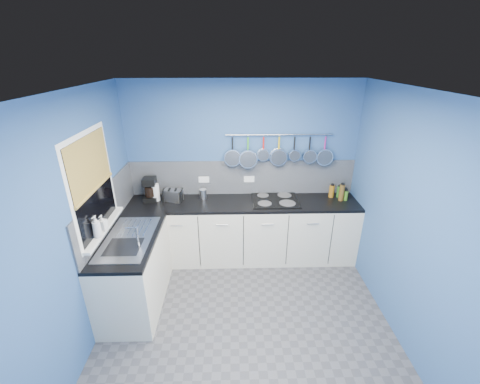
{
  "coord_description": "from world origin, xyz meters",
  "views": [
    {
      "loc": [
        -0.14,
        -2.69,
        2.78
      ],
      "look_at": [
        -0.05,
        0.75,
        1.25
      ],
      "focal_mm": 23.36,
      "sensor_mm": 36.0,
      "label": 1
    }
  ],
  "objects_px": {
    "paper_towel": "(156,192)",
    "coffee_maker": "(150,189)",
    "toaster": "(173,195)",
    "soap_bottle_a": "(96,227)",
    "soap_bottle_b": "(102,223)",
    "hob": "(275,199)",
    "canister": "(203,194)"
  },
  "relations": [
    {
      "from": "paper_towel",
      "to": "coffee_maker",
      "type": "height_order",
      "value": "coffee_maker"
    },
    {
      "from": "paper_towel",
      "to": "coffee_maker",
      "type": "relative_size",
      "value": 0.74
    },
    {
      "from": "hob",
      "to": "soap_bottle_b",
      "type": "bearing_deg",
      "value": -152.94
    },
    {
      "from": "soap_bottle_b",
      "to": "paper_towel",
      "type": "relative_size",
      "value": 0.71
    },
    {
      "from": "coffee_maker",
      "to": "toaster",
      "type": "height_order",
      "value": "coffee_maker"
    },
    {
      "from": "paper_towel",
      "to": "toaster",
      "type": "xyz_separation_m",
      "value": [
        0.24,
        -0.01,
        -0.04
      ]
    },
    {
      "from": "soap_bottle_a",
      "to": "toaster",
      "type": "xyz_separation_m",
      "value": [
        0.56,
        1.17,
        -0.19
      ]
    },
    {
      "from": "paper_towel",
      "to": "hob",
      "type": "relative_size",
      "value": 0.37
    },
    {
      "from": "soap_bottle_a",
      "to": "coffee_maker",
      "type": "bearing_deg",
      "value": 78.25
    },
    {
      "from": "paper_towel",
      "to": "soap_bottle_b",
      "type": "bearing_deg",
      "value": -107.16
    },
    {
      "from": "soap_bottle_a",
      "to": "canister",
      "type": "xyz_separation_m",
      "value": [
        0.97,
        1.22,
        -0.2
      ]
    },
    {
      "from": "canister",
      "to": "toaster",
      "type": "bearing_deg",
      "value": -172.77
    },
    {
      "from": "coffee_maker",
      "to": "canister",
      "type": "height_order",
      "value": "coffee_maker"
    },
    {
      "from": "paper_towel",
      "to": "hob",
      "type": "bearing_deg",
      "value": -1.05
    },
    {
      "from": "soap_bottle_b",
      "to": "paper_towel",
      "type": "height_order",
      "value": "soap_bottle_b"
    },
    {
      "from": "soap_bottle_a",
      "to": "canister",
      "type": "distance_m",
      "value": 1.58
    },
    {
      "from": "soap_bottle_b",
      "to": "canister",
      "type": "xyz_separation_m",
      "value": [
        0.97,
        1.08,
        -0.17
      ]
    },
    {
      "from": "soap_bottle_a",
      "to": "hob",
      "type": "bearing_deg",
      "value": 30.16
    },
    {
      "from": "hob",
      "to": "toaster",
      "type": "bearing_deg",
      "value": 179.26
    },
    {
      "from": "soap_bottle_a",
      "to": "soap_bottle_b",
      "type": "height_order",
      "value": "soap_bottle_a"
    },
    {
      "from": "toaster",
      "to": "hob",
      "type": "distance_m",
      "value": 1.42
    },
    {
      "from": "coffee_maker",
      "to": "soap_bottle_b",
      "type": "bearing_deg",
      "value": -104.91
    },
    {
      "from": "soap_bottle_b",
      "to": "paper_towel",
      "type": "xyz_separation_m",
      "value": [
        0.32,
        1.04,
        -0.12
      ]
    },
    {
      "from": "soap_bottle_a",
      "to": "paper_towel",
      "type": "distance_m",
      "value": 1.23
    },
    {
      "from": "soap_bottle_b",
      "to": "hob",
      "type": "xyz_separation_m",
      "value": [
        1.98,
        1.01,
        -0.23
      ]
    },
    {
      "from": "toaster",
      "to": "canister",
      "type": "bearing_deg",
      "value": 25.67
    },
    {
      "from": "coffee_maker",
      "to": "toaster",
      "type": "distance_m",
      "value": 0.33
    },
    {
      "from": "coffee_maker",
      "to": "hob",
      "type": "relative_size",
      "value": 0.51
    },
    {
      "from": "soap_bottle_b",
      "to": "canister",
      "type": "relative_size",
      "value": 1.22
    },
    {
      "from": "paper_towel",
      "to": "canister",
      "type": "distance_m",
      "value": 0.66
    },
    {
      "from": "soap_bottle_a",
      "to": "coffee_maker",
      "type": "relative_size",
      "value": 0.73
    },
    {
      "from": "canister",
      "to": "coffee_maker",
      "type": "bearing_deg",
      "value": -177.41
    }
  ]
}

